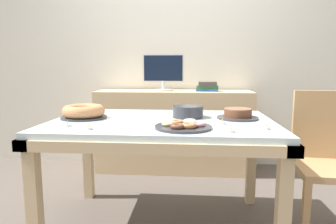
{
  "coord_description": "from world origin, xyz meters",
  "views": [
    {
      "loc": [
        0.2,
        -1.93,
        1.08
      ],
      "look_at": [
        0.04,
        -0.06,
        0.81
      ],
      "focal_mm": 32.0,
      "sensor_mm": 36.0,
      "label": 1
    }
  ],
  "objects_px": {
    "pastry_platter": "(184,126)",
    "tealight_centre": "(231,131)",
    "plate_stack": "(188,112)",
    "tealight_left_edge": "(89,128)",
    "tealight_near_front": "(266,127)",
    "tealight_right_edge": "(68,125)",
    "book_stack": "(207,87)",
    "cake_chocolate_round": "(238,114)",
    "chair": "(328,158)",
    "tealight_near_cakes": "(222,123)",
    "cake_golden_bundt": "(84,112)",
    "computer_monitor": "(163,73)"
  },
  "relations": [
    {
      "from": "book_stack",
      "to": "tealight_right_edge",
      "type": "relative_size",
      "value": 5.95
    },
    {
      "from": "tealight_near_front",
      "to": "pastry_platter",
      "type": "bearing_deg",
      "value": -178.32
    },
    {
      "from": "plate_stack",
      "to": "tealight_centre",
      "type": "relative_size",
      "value": 5.25
    },
    {
      "from": "computer_monitor",
      "to": "tealight_near_cakes",
      "type": "xyz_separation_m",
      "value": [
        0.49,
        -1.32,
        -0.28
      ]
    },
    {
      "from": "cake_golden_bundt",
      "to": "pastry_platter",
      "type": "height_order",
      "value": "cake_golden_bundt"
    },
    {
      "from": "book_stack",
      "to": "plate_stack",
      "type": "xyz_separation_m",
      "value": [
        -0.18,
        -1.08,
        -0.11
      ]
    },
    {
      "from": "computer_monitor",
      "to": "pastry_platter",
      "type": "height_order",
      "value": "computer_monitor"
    },
    {
      "from": "tealight_right_edge",
      "to": "computer_monitor",
      "type": "bearing_deg",
      "value": 74.31
    },
    {
      "from": "chair",
      "to": "cake_chocolate_round",
      "type": "bearing_deg",
      "value": 169.89
    },
    {
      "from": "book_stack",
      "to": "tealight_near_front",
      "type": "xyz_separation_m",
      "value": [
        0.26,
        -1.46,
        -0.14
      ]
    },
    {
      "from": "tealight_right_edge",
      "to": "cake_chocolate_round",
      "type": "bearing_deg",
      "value": 19.38
    },
    {
      "from": "book_stack",
      "to": "tealight_right_edge",
      "type": "xyz_separation_m",
      "value": [
        -0.87,
        -1.47,
        -0.14
      ]
    },
    {
      "from": "tealight_near_cakes",
      "to": "tealight_right_edge",
      "type": "height_order",
      "value": "same"
    },
    {
      "from": "pastry_platter",
      "to": "tealight_centre",
      "type": "relative_size",
      "value": 8.04
    },
    {
      "from": "tealight_near_cakes",
      "to": "tealight_left_edge",
      "type": "distance_m",
      "value": 0.78
    },
    {
      "from": "tealight_centre",
      "to": "tealight_near_cakes",
      "type": "height_order",
      "value": "same"
    },
    {
      "from": "chair",
      "to": "tealight_near_cakes",
      "type": "relative_size",
      "value": 23.5
    },
    {
      "from": "cake_chocolate_round",
      "to": "tealight_near_front",
      "type": "relative_size",
      "value": 6.88
    },
    {
      "from": "pastry_platter",
      "to": "tealight_near_front",
      "type": "distance_m",
      "value": 0.46
    },
    {
      "from": "cake_chocolate_round",
      "to": "plate_stack",
      "type": "bearing_deg",
      "value": 175.55
    },
    {
      "from": "tealight_centre",
      "to": "tealight_near_cakes",
      "type": "xyz_separation_m",
      "value": [
        -0.02,
        0.24,
        0.0
      ]
    },
    {
      "from": "computer_monitor",
      "to": "tealight_centre",
      "type": "distance_m",
      "value": 1.66
    },
    {
      "from": "tealight_left_edge",
      "to": "book_stack",
      "type": "bearing_deg",
      "value": 65.21
    },
    {
      "from": "cake_chocolate_round",
      "to": "tealight_near_cakes",
      "type": "height_order",
      "value": "cake_chocolate_round"
    },
    {
      "from": "book_stack",
      "to": "tealight_near_front",
      "type": "relative_size",
      "value": 5.95
    },
    {
      "from": "cake_golden_bundt",
      "to": "tealight_right_edge",
      "type": "distance_m",
      "value": 0.3
    },
    {
      "from": "tealight_left_edge",
      "to": "tealight_near_front",
      "type": "relative_size",
      "value": 1.0
    },
    {
      "from": "cake_chocolate_round",
      "to": "tealight_near_front",
      "type": "height_order",
      "value": "cake_chocolate_round"
    },
    {
      "from": "computer_monitor",
      "to": "pastry_platter",
      "type": "distance_m",
      "value": 1.52
    },
    {
      "from": "pastry_platter",
      "to": "tealight_near_cakes",
      "type": "relative_size",
      "value": 8.04
    },
    {
      "from": "chair",
      "to": "tealight_right_edge",
      "type": "bearing_deg",
      "value": -170.66
    },
    {
      "from": "computer_monitor",
      "to": "chair",
      "type": "bearing_deg",
      "value": -45.91
    },
    {
      "from": "tealight_near_front",
      "to": "tealight_left_edge",
      "type": "bearing_deg",
      "value": -174.53
    },
    {
      "from": "tealight_centre",
      "to": "tealight_right_edge",
      "type": "height_order",
      "value": "same"
    },
    {
      "from": "cake_golden_bundt",
      "to": "tealight_left_edge",
      "type": "distance_m",
      "value": 0.41
    },
    {
      "from": "tealight_near_front",
      "to": "tealight_right_edge",
      "type": "bearing_deg",
      "value": -179.28
    },
    {
      "from": "cake_chocolate_round",
      "to": "tealight_left_edge",
      "type": "xyz_separation_m",
      "value": [
        -0.87,
        -0.44,
        -0.02
      ]
    },
    {
      "from": "cake_chocolate_round",
      "to": "tealight_near_cakes",
      "type": "bearing_deg",
      "value": -119.86
    },
    {
      "from": "cake_golden_bundt",
      "to": "tealight_near_front",
      "type": "bearing_deg",
      "value": -13.75
    },
    {
      "from": "cake_golden_bundt",
      "to": "book_stack",
      "type": "bearing_deg",
      "value": 53.12
    },
    {
      "from": "cake_chocolate_round",
      "to": "tealight_right_edge",
      "type": "bearing_deg",
      "value": -160.62
    },
    {
      "from": "plate_stack",
      "to": "tealight_centre",
      "type": "distance_m",
      "value": 0.53
    },
    {
      "from": "pastry_platter",
      "to": "book_stack",
      "type": "bearing_deg",
      "value": 82.35
    },
    {
      "from": "tealight_centre",
      "to": "tealight_near_front",
      "type": "height_order",
      "value": "same"
    },
    {
      "from": "computer_monitor",
      "to": "cake_golden_bundt",
      "type": "height_order",
      "value": "computer_monitor"
    },
    {
      "from": "cake_chocolate_round",
      "to": "tealight_centre",
      "type": "relative_size",
      "value": 6.88
    },
    {
      "from": "plate_stack",
      "to": "tealight_left_edge",
      "type": "distance_m",
      "value": 0.71
    },
    {
      "from": "chair",
      "to": "tealight_near_cakes",
      "type": "distance_m",
      "value": 0.73
    },
    {
      "from": "book_stack",
      "to": "cake_chocolate_round",
      "type": "bearing_deg",
      "value": -82.16
    },
    {
      "from": "chair",
      "to": "tealight_centre",
      "type": "relative_size",
      "value": 23.5
    }
  ]
}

